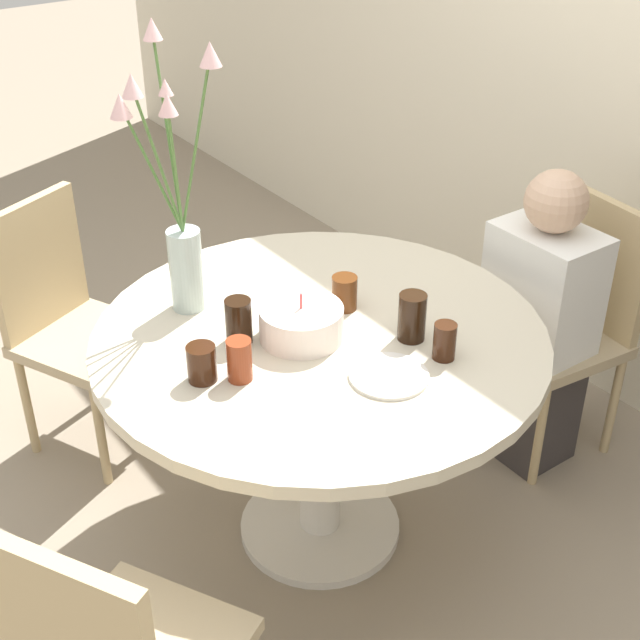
{
  "coord_description": "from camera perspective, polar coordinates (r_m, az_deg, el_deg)",
  "views": [
    {
      "loc": [
        1.71,
        -1.23,
        2.1
      ],
      "look_at": [
        0.0,
        0.0,
        0.8
      ],
      "focal_mm": 50.0,
      "sensor_mm": 36.0,
      "label": 1
    }
  ],
  "objects": [
    {
      "name": "chair_far_back",
      "position": [
        3.17,
        -15.86,
        0.35
      ],
      "size": [
        0.53,
        0.53,
        0.91
      ],
      "rotation": [
        0.0,
        0.0,
        2.0
      ],
      "color": "tan",
      "rests_on": "ground_plane"
    },
    {
      "name": "drink_glass_3",
      "position": [
        2.59,
        1.58,
        1.76
      ],
      "size": [
        0.07,
        0.07,
        0.1
      ],
      "color": "#51280F",
      "rests_on": "dining_table"
    },
    {
      "name": "ground_plane",
      "position": [
        2.98,
        0.0,
        -13.21
      ],
      "size": [
        16.0,
        16.0,
        0.0
      ],
      "primitive_type": "plane",
      "color": "gray"
    },
    {
      "name": "drink_glass_4",
      "position": [
        2.39,
        7.98,
        -1.35
      ],
      "size": [
        0.06,
        0.06,
        0.1
      ],
      "color": "#33190C",
      "rests_on": "dining_table"
    },
    {
      "name": "drink_glass_1",
      "position": [
        2.29,
        -5.18,
        -2.56
      ],
      "size": [
        0.07,
        0.07,
        0.12
      ],
      "color": "maroon",
      "rests_on": "dining_table"
    },
    {
      "name": "birthday_cake",
      "position": [
        2.45,
        -1.2,
        -0.19
      ],
      "size": [
        0.23,
        0.23,
        0.14
      ],
      "color": "white",
      "rests_on": "dining_table"
    },
    {
      "name": "drink_glass_5",
      "position": [
        2.45,
        5.91,
        0.2
      ],
      "size": [
        0.08,
        0.08,
        0.14
      ],
      "color": "black",
      "rests_on": "dining_table"
    },
    {
      "name": "drink_glass_0",
      "position": [
        2.3,
        -7.58,
        -2.77
      ],
      "size": [
        0.08,
        0.08,
        0.1
      ],
      "color": "#33190C",
      "rests_on": "dining_table"
    },
    {
      "name": "chair_right_flank",
      "position": [
        3.17,
        15.88,
        0.34
      ],
      "size": [
        0.44,
        0.44,
        0.91
      ],
      "rotation": [
        0.0,
        0.0,
        -0.1
      ],
      "color": "tan",
      "rests_on": "ground_plane"
    },
    {
      "name": "drink_glass_2",
      "position": [
        2.44,
        -5.23,
        -0.08
      ],
      "size": [
        0.07,
        0.07,
        0.13
      ],
      "color": "black",
      "rests_on": "dining_table"
    },
    {
      "name": "side_plate",
      "position": [
        2.32,
        4.43,
        -3.58
      ],
      "size": [
        0.21,
        0.21,
        0.01
      ],
      "color": "silver",
      "rests_on": "dining_table"
    },
    {
      "name": "flower_vase",
      "position": [
        2.5,
        -9.07,
        6.55
      ],
      "size": [
        0.27,
        0.26,
        0.81
      ],
      "color": "#B2C6C1",
      "rests_on": "dining_table"
    },
    {
      "name": "dining_table",
      "position": [
        2.57,
        0.0,
        -3.32
      ],
      "size": [
        1.29,
        1.29,
        0.76
      ],
      "color": "beige",
      "rests_on": "ground_plane"
    },
    {
      "name": "person_guest",
      "position": [
        3.08,
        13.71,
        -0.61
      ],
      "size": [
        0.34,
        0.24,
        1.07
      ],
      "color": "#383333",
      "rests_on": "ground_plane"
    }
  ]
}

